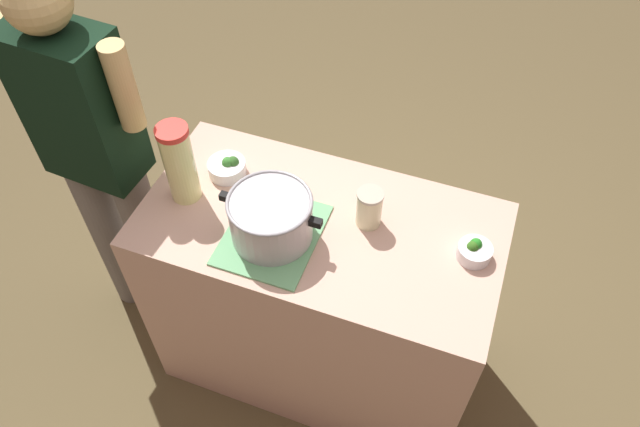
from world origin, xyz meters
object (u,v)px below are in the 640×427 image
(cooking_pot, at_px, (271,217))
(broccoli_bowl_front, at_px, (228,167))
(mason_jar, at_px, (369,208))
(person_cook, at_px, (99,160))
(lemonade_pitcher, at_px, (179,163))
(broccoli_bowl_center, at_px, (474,251))

(cooking_pot, height_order, broccoli_bowl_front, cooking_pot)
(mason_jar, height_order, person_cook, person_cook)
(cooking_pot, distance_m, broccoli_bowl_front, 0.33)
(cooking_pot, relative_size, mason_jar, 2.42)
(cooking_pot, distance_m, mason_jar, 0.31)
(lemonade_pitcher, xyz_separation_m, person_cook, (0.39, -0.05, -0.17))
(cooking_pot, bearing_deg, person_cook, -8.78)
(cooking_pot, xyz_separation_m, person_cook, (0.73, -0.11, -0.11))
(person_cook, bearing_deg, broccoli_bowl_front, -169.27)
(broccoli_bowl_center, bearing_deg, cooking_pot, 12.82)
(broccoli_bowl_center, bearing_deg, lemonade_pitcher, 4.65)
(broccoli_bowl_front, height_order, broccoli_bowl_center, broccoli_bowl_front)
(cooking_pot, xyz_separation_m, mason_jar, (-0.27, -0.16, -0.02))
(broccoli_bowl_front, bearing_deg, mason_jar, 175.28)
(mason_jar, distance_m, broccoli_bowl_front, 0.52)
(broccoli_bowl_center, distance_m, person_cook, 1.34)
(mason_jar, height_order, broccoli_bowl_front, mason_jar)
(lemonade_pitcher, bearing_deg, broccoli_bowl_center, -175.35)
(broccoli_bowl_front, xyz_separation_m, person_cook, (0.47, 0.09, -0.05))
(broccoli_bowl_front, distance_m, person_cook, 0.48)
(cooking_pot, height_order, broccoli_bowl_center, cooking_pot)
(cooking_pot, xyz_separation_m, lemonade_pitcher, (0.34, -0.06, 0.06))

